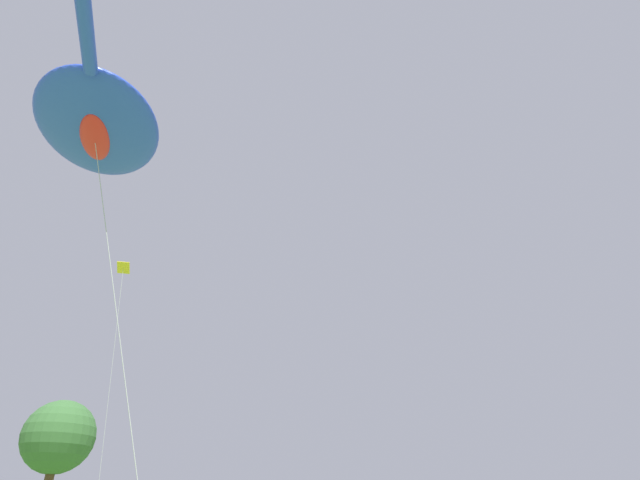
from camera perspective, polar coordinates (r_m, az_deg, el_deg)
The scene contains 3 objects.
big_show_kite at distance 18.13m, azimuth -23.94°, elevation 12.24°, with size 10.16×10.95×13.64m.
small_kite_bird_shape at distance 24.85m, azimuth -21.68°, elevation -5.34°, with size 0.89×1.23×12.32m.
tree_shrub_far at distance 54.61m, azimuth -27.53°, elevation -19.24°, with size 6.37×6.37×11.34m.
Camera 1 is at (-7.83, 1.48, 1.92)m, focal length 28.19 mm.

